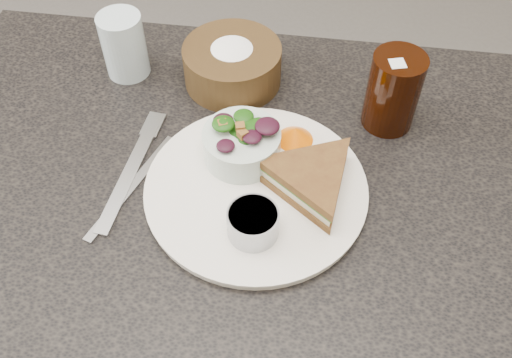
{
  "coord_description": "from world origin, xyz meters",
  "views": [
    {
      "loc": [
        0.1,
        -0.49,
        1.38
      ],
      "look_at": [
        0.03,
        -0.01,
        0.78
      ],
      "focal_mm": 40.0,
      "sensor_mm": 36.0,
      "label": 1
    }
  ],
  "objects": [
    {
      "name": "knife",
      "position": [
        -0.14,
        -0.02,
        0.75
      ],
      "size": [
        0.08,
        0.2,
        0.0
      ],
      "primitive_type": "cube",
      "rotation": [
        0.0,
        0.0,
        -0.33
      ],
      "color": "gray",
      "rests_on": "dining_table"
    },
    {
      "name": "orange_wedge",
      "position": [
        0.07,
        0.09,
        0.78
      ],
      "size": [
        0.08,
        0.08,
        0.02
      ],
      "primitive_type": "cone",
      "rotation": [
        0.0,
        0.0,
        0.58
      ],
      "color": "#E56002",
      "rests_on": "dinner_plate"
    },
    {
      "name": "sandwich",
      "position": [
        0.1,
        -0.0,
        0.78
      ],
      "size": [
        0.22,
        0.22,
        0.04
      ],
      "primitive_type": null,
      "rotation": [
        0.0,
        0.0,
        -0.64
      ],
      "color": "brown",
      "rests_on": "dinner_plate"
    },
    {
      "name": "dinner_plate",
      "position": [
        0.03,
        -0.01,
        0.76
      ],
      "size": [
        0.3,
        0.3,
        0.01
      ],
      "primitive_type": "cylinder",
      "color": "silver",
      "rests_on": "dining_table"
    },
    {
      "name": "salad_bowl",
      "position": [
        0.0,
        0.04,
        0.79
      ],
      "size": [
        0.14,
        0.14,
        0.06
      ],
      "primitive_type": null,
      "rotation": [
        0.0,
        0.0,
        -0.28
      ],
      "color": "#B7CABF",
      "rests_on": "dinner_plate"
    },
    {
      "name": "bread_basket",
      "position": [
        -0.04,
        0.22,
        0.79
      ],
      "size": [
        0.16,
        0.16,
        0.09
      ],
      "primitive_type": null,
      "rotation": [
        0.0,
        0.0,
        -0.01
      ],
      "color": "#4D371B",
      "rests_on": "dining_table"
    },
    {
      "name": "fork",
      "position": [
        -0.15,
        -0.01,
        0.75
      ],
      "size": [
        0.04,
        0.21,
        0.01
      ],
      "primitive_type": "cube",
      "rotation": [
        0.0,
        0.0,
        -0.09
      ],
      "color": "#A7A7A9",
      "rests_on": "dining_table"
    },
    {
      "name": "dressing_ramekin",
      "position": [
        0.04,
        -0.08,
        0.78
      ],
      "size": [
        0.08,
        0.08,
        0.04
      ],
      "primitive_type": "cylinder",
      "rotation": [
        0.0,
        0.0,
        0.28
      ],
      "color": "#969AA0",
      "rests_on": "dinner_plate"
    },
    {
      "name": "cola_glass",
      "position": [
        0.21,
        0.16,
        0.82
      ],
      "size": [
        0.1,
        0.1,
        0.13
      ],
      "primitive_type": null,
      "rotation": [
        0.0,
        0.0,
        -0.42
      ],
      "color": "black",
      "rests_on": "dining_table"
    },
    {
      "name": "dining_table",
      "position": [
        0.0,
        0.0,
        0.38
      ],
      "size": [
        1.0,
        0.7,
        0.75
      ],
      "primitive_type": "cube",
      "color": "black",
      "rests_on": "floor"
    },
    {
      "name": "water_glass",
      "position": [
        -0.22,
        0.22,
        0.8
      ],
      "size": [
        0.09,
        0.09,
        0.11
      ],
      "primitive_type": "cylinder",
      "rotation": [
        0.0,
        0.0,
        -0.29
      ],
      "color": "silver",
      "rests_on": "dining_table"
    }
  ]
}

